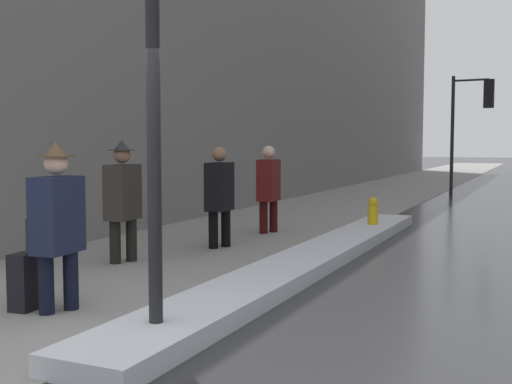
{
  "coord_description": "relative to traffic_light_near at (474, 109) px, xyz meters",
  "views": [
    {
      "loc": [
        3.22,
        -4.01,
        1.71
      ],
      "look_at": [
        -0.4,
        4.0,
        1.05
      ],
      "focal_mm": 45.0,
      "sensor_mm": 36.0,
      "label": 1
    }
  ],
  "objects": [
    {
      "name": "snow_bank_curb",
      "position": [
        -0.85,
        -13.01,
        -2.72
      ],
      "size": [
        0.84,
        10.26,
        0.19
      ],
      "color": "silver",
      "rests_on": "ground"
    },
    {
      "name": "fire_hydrant",
      "position": [
        -0.84,
        -9.69,
        -2.46
      ],
      "size": [
        0.2,
        0.2,
        0.7
      ],
      "color": "gold",
      "rests_on": "ground"
    },
    {
      "name": "rolling_suitcase",
      "position": [
        -2.7,
        -16.66,
        -2.51
      ],
      "size": [
        0.25,
        0.38,
        0.95
      ],
      "rotation": [
        0.0,
        0.0,
        -1.49
      ],
      "color": "black",
      "rests_on": "ground"
    },
    {
      "name": "pedestrian_in_fedora",
      "position": [
        -3.38,
        -14.08,
        -1.84
      ],
      "size": [
        0.38,
        0.57,
        1.77
      ],
      "rotation": [
        0.0,
        0.0,
        -1.49
      ],
      "color": "black",
      "rests_on": "ground"
    },
    {
      "name": "pedestrian_with_shoulder_bag",
      "position": [
        -2.72,
        -12.34,
        -1.89
      ],
      "size": [
        0.36,
        0.76,
        1.67
      ],
      "rotation": [
        0.0,
        0.0,
        -1.49
      ],
      "color": "black",
      "rests_on": "ground"
    },
    {
      "name": "pedestrian_in_glasses",
      "position": [
        -2.34,
        -16.6,
        -1.86
      ],
      "size": [
        0.37,
        0.56,
        1.73
      ],
      "rotation": [
        0.0,
        0.0,
        -1.49
      ],
      "color": "black",
      "rests_on": "ground"
    },
    {
      "name": "traffic_light_near",
      "position": [
        0.0,
        0.0,
        0.0
      ],
      "size": [
        1.31,
        0.33,
        3.89
      ],
      "rotation": [
        0.0,
        0.0,
        -0.08
      ],
      "color": "black",
      "rests_on": "ground"
    },
    {
      "name": "sidewalk_slab",
      "position": [
        -3.11,
        -2.6,
        -2.8
      ],
      "size": [
        4.0,
        80.0,
        0.01
      ],
      "color": "gray",
      "rests_on": "ground"
    },
    {
      "name": "pedestrian_nearside",
      "position": [
        -2.68,
        -10.41,
        -1.88
      ],
      "size": [
        0.36,
        0.57,
        1.68
      ],
      "rotation": [
        0.0,
        0.0,
        -1.49
      ],
      "color": "#340C0C",
      "rests_on": "ground"
    },
    {
      "name": "ground_plane",
      "position": [
        -1.11,
        -17.6,
        -2.81
      ],
      "size": [
        160.0,
        160.0,
        0.0
      ],
      "primitive_type": "plane",
      "color": "#2D2D30"
    },
    {
      "name": "building_facade_left",
      "position": [
        -8.11,
        2.4,
        3.74
      ],
      "size": [
        6.0,
        36.0,
        13.1
      ],
      "color": "slate",
      "rests_on": "ground"
    }
  ]
}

